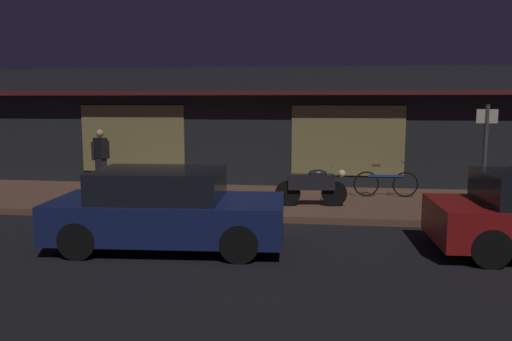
{
  "coord_description": "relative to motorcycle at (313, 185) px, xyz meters",
  "views": [
    {
      "loc": [
        2.47,
        -9.67,
        2.62
      ],
      "look_at": [
        0.89,
        2.4,
        0.95
      ],
      "focal_mm": 35.51,
      "sensor_mm": 36.0,
      "label": 1
    }
  ],
  "objects": [
    {
      "name": "storefront_building",
      "position": [
        -2.27,
        4.18,
        1.16
      ],
      "size": [
        18.0,
        3.3,
        3.6
      ],
      "color": "black",
      "rests_on": "ground_plane"
    },
    {
      "name": "sign_post",
      "position": [
        3.7,
        -0.44,
        0.86
      ],
      "size": [
        0.44,
        0.09,
        2.4
      ],
      "color": "#47474C",
      "rests_on": "sidewalk_slab"
    },
    {
      "name": "sidewalk_slab",
      "position": [
        -2.27,
        0.79,
        -0.57
      ],
      "size": [
        18.0,
        4.0,
        0.15
      ],
      "primitive_type": "cube",
      "color": "brown",
      "rests_on": "ground_plane"
    },
    {
      "name": "person_photographer",
      "position": [
        -6.12,
        1.93,
        0.38
      ],
      "size": [
        0.44,
        0.58,
        1.67
      ],
      "color": "#28232D",
      "rests_on": "sidewalk_slab"
    },
    {
      "name": "ground_plane",
      "position": [
        -2.27,
        -2.21,
        -0.65
      ],
      "size": [
        60.0,
        60.0,
        0.0
      ],
      "primitive_type": "plane",
      "color": "black"
    },
    {
      "name": "motorcycle",
      "position": [
        0.0,
        0.0,
        0.0
      ],
      "size": [
        1.7,
        0.55,
        0.97
      ],
      "color": "black",
      "rests_on": "sidewalk_slab"
    },
    {
      "name": "bicycle_parked",
      "position": [
        1.87,
        1.44,
        -0.14
      ],
      "size": [
        1.66,
        0.42,
        0.91
      ],
      "color": "black",
      "rests_on": "sidewalk_slab"
    },
    {
      "name": "parked_car_far",
      "position": [
        -2.55,
        -3.29,
        0.06
      ],
      "size": [
        4.2,
        2.02,
        1.42
      ],
      "color": "black",
      "rests_on": "ground_plane"
    }
  ]
}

